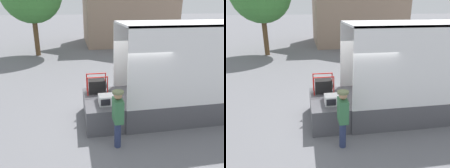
{
  "view_description": "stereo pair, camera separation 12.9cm",
  "coord_description": "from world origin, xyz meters",
  "views": [
    {
      "loc": [
        -1.42,
        -6.53,
        3.72
      ],
      "look_at": [
        -0.28,
        -0.2,
        1.36
      ],
      "focal_mm": 35.0,
      "sensor_mm": 36.0,
      "label": 1
    },
    {
      "loc": [
        -1.29,
        -6.55,
        3.72
      ],
      "look_at": [
        -0.28,
        -0.2,
        1.36
      ],
      "focal_mm": 35.0,
      "sensor_mm": 36.0,
      "label": 2
    }
  ],
  "objects": [
    {
      "name": "ground_plane",
      "position": [
        0.0,
        0.0,
        0.0
      ],
      "size": [
        160.0,
        160.0,
        0.0
      ],
      "primitive_type": "plane",
      "color": "slate"
    },
    {
      "name": "tailgate_deck",
      "position": [
        -0.58,
        0.0,
        0.4
      ],
      "size": [
        1.17,
        2.02,
        0.81
      ],
      "primitive_type": "cube",
      "color": "#4C4C51",
      "rests_on": "ground"
    },
    {
      "name": "microwave",
      "position": [
        -0.52,
        -0.48,
        0.96
      ],
      "size": [
        0.45,
        0.41,
        0.3
      ],
      "color": "white",
      "rests_on": "tailgate_deck"
    },
    {
      "name": "portable_generator",
      "position": [
        -0.66,
        0.52,
        1.05
      ],
      "size": [
        0.71,
        0.46,
        0.64
      ],
      "color": "black",
      "rests_on": "tailgate_deck"
    },
    {
      "name": "worker_person",
      "position": [
        -0.37,
        -1.54,
        1.01
      ],
      "size": [
        0.3,
        0.44,
        1.65
      ],
      "color": "navy",
      "rests_on": "ground"
    }
  ]
}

